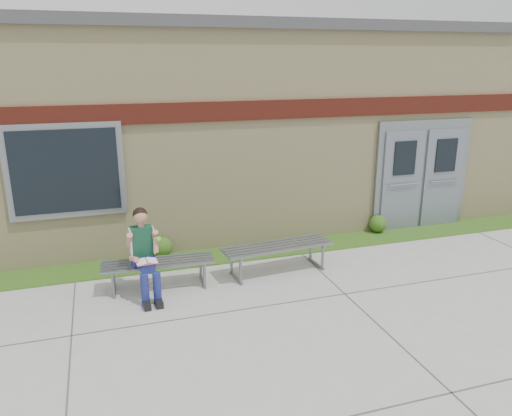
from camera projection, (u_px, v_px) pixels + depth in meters
name	position (u px, v px, depth m)	size (l,w,h in m)	color
ground	(297.00, 319.00, 6.98)	(80.00, 80.00, 0.00)	#9E9E99
grass_strip	(245.00, 253.00, 9.35)	(16.00, 0.80, 0.02)	#234A13
school_building	(204.00, 120.00, 11.83)	(16.20, 6.22, 4.20)	beige
bench_left	(158.00, 267.00, 7.85)	(1.76, 0.57, 0.45)	slate
bench_right	(278.00, 251.00, 8.42)	(1.93, 0.69, 0.49)	slate
girl	(144.00, 252.00, 7.49)	(0.51, 0.83, 1.37)	navy
shrub_mid	(162.00, 247.00, 9.08)	(0.38, 0.38, 0.38)	#234A13
shrub_east	(378.00, 224.00, 10.38)	(0.36, 0.36, 0.36)	#234A13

